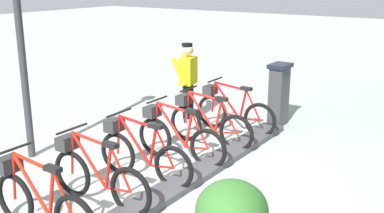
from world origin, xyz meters
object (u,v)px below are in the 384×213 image
object	(u,v)px
bike_docked_0	(232,111)
bike_docked_2	(177,136)
worker_near_rack	(188,80)
bike_docked_3	(141,153)
bike_docked_4	(96,175)
payment_kiosk	(279,93)
bike_docked_1	(207,122)
bike_docked_5	(39,201)

from	to	relation	value
bike_docked_0	bike_docked_2	world-z (taller)	same
bike_docked_0	worker_near_rack	size ratio (longest dim) A/B	1.04
bike_docked_3	worker_near_rack	world-z (taller)	worker_near_rack
bike_docked_4	bike_docked_3	bearing A→B (deg)	-90.00
payment_kiosk	worker_near_rack	bearing A→B (deg)	28.02
bike_docked_1	bike_docked_2	bearing A→B (deg)	90.00
bike_docked_2	worker_near_rack	world-z (taller)	worker_near_rack
bike_docked_1	bike_docked_5	distance (m)	3.68
payment_kiosk	bike_docked_5	bearing A→B (deg)	84.07
bike_docked_0	bike_docked_5	distance (m)	4.59
bike_docked_3	bike_docked_5	xyz separation A→B (m)	(0.00, 1.84, 0.00)
bike_docked_3	bike_docked_5	distance (m)	1.84
payment_kiosk	bike_docked_2	bearing A→B (deg)	78.25
payment_kiosk	bike_docked_1	xyz separation A→B (m)	(0.57, 1.83, -0.24)
bike_docked_5	worker_near_rack	bearing A→B (deg)	-76.88
bike_docked_1	worker_near_rack	world-z (taller)	worker_near_rack
bike_docked_0	bike_docked_4	world-z (taller)	same
bike_docked_3	bike_docked_0	bearing A→B (deg)	-90.00
bike_docked_1	bike_docked_5	bearing A→B (deg)	90.00
bike_docked_2	worker_near_rack	size ratio (longest dim) A/B	1.04
bike_docked_0	bike_docked_5	xyz separation A→B (m)	(0.00, 4.59, 0.00)
payment_kiosk	bike_docked_3	bearing A→B (deg)	81.14
payment_kiosk	bike_docked_4	bearing A→B (deg)	82.89
bike_docked_5	worker_near_rack	world-z (taller)	worker_near_rack
bike_docked_0	bike_docked_3	world-z (taller)	same
bike_docked_4	bike_docked_5	world-z (taller)	same
worker_near_rack	bike_docked_3	bearing A→B (deg)	111.14
bike_docked_4	bike_docked_5	xyz separation A→B (m)	(0.00, 0.92, 0.00)
payment_kiosk	bike_docked_0	xyz separation A→B (m)	(0.57, 0.91, -0.24)
bike_docked_1	bike_docked_4	world-z (taller)	same
bike_docked_4	bike_docked_5	size ratio (longest dim) A/B	1.00
bike_docked_0	bike_docked_2	xyz separation A→B (m)	(0.00, 1.84, 0.00)
bike_docked_0	bike_docked_4	bearing A→B (deg)	90.00
payment_kiosk	bike_docked_4	size ratio (longest dim) A/B	0.74
bike_docked_1	bike_docked_2	distance (m)	0.92
worker_near_rack	payment_kiosk	bearing A→B (deg)	-151.98
bike_docked_2	bike_docked_3	xyz separation A→B (m)	(0.00, 0.92, 0.00)
bike_docked_2	bike_docked_5	bearing A→B (deg)	90.00
payment_kiosk	bike_docked_0	world-z (taller)	payment_kiosk
bike_docked_1	bike_docked_4	xyz separation A→B (m)	(0.00, 2.76, 0.00)
bike_docked_2	worker_near_rack	bearing A→B (deg)	-60.03
bike_docked_0	bike_docked_3	xyz separation A→B (m)	(0.00, 2.76, 0.00)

